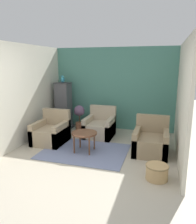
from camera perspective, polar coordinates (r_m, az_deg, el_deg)
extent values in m
plane|color=#B2A893|center=(4.18, -6.86, -16.75)|extent=(20.00, 20.00, 0.00)
cube|color=#4C897A|center=(6.84, 4.10, 6.03)|extent=(3.85, 0.06, 2.52)
cube|color=beige|center=(6.06, -17.46, 4.63)|extent=(0.06, 3.28, 2.52)
cube|color=beige|center=(5.03, 21.15, 2.82)|extent=(0.06, 3.28, 2.52)
cube|color=slate|center=(5.25, -3.53, -10.20)|extent=(1.98, 1.47, 0.01)
cylinder|color=brown|center=(5.10, -3.60, -5.54)|extent=(0.59, 0.59, 0.04)
cylinder|color=brown|center=(5.08, -6.25, -8.49)|extent=(0.04, 0.04, 0.44)
cylinder|color=brown|center=(4.96, -2.29, -8.98)|extent=(0.04, 0.04, 0.44)
cylinder|color=brown|center=(5.40, -4.72, -7.17)|extent=(0.04, 0.04, 0.44)
cylinder|color=brown|center=(5.28, -0.97, -7.58)|extent=(0.04, 0.04, 0.44)
cube|color=#9E896B|center=(5.85, -12.25, -5.97)|extent=(0.77, 0.87, 0.41)
cube|color=#9E896B|center=(6.04, -10.78, -1.19)|extent=(0.77, 0.14, 0.42)
cube|color=#9E896B|center=(5.98, -15.02, -4.94)|extent=(0.12, 0.87, 0.56)
cube|color=#9E896B|center=(5.68, -9.41, -5.63)|extent=(0.12, 0.87, 0.56)
cube|color=#8E7A5B|center=(5.22, 13.58, -8.34)|extent=(0.77, 0.87, 0.41)
cube|color=#8E7A5B|center=(5.43, 14.05, -2.89)|extent=(0.77, 0.14, 0.42)
cube|color=#8E7A5B|center=(5.22, 10.04, -7.32)|extent=(0.12, 0.87, 0.56)
cube|color=#8E7A5B|center=(5.19, 17.24, -7.82)|extent=(0.12, 0.87, 0.56)
cube|color=tan|center=(6.20, 0.41, -4.60)|extent=(0.77, 0.87, 0.41)
cube|color=tan|center=(6.43, 1.34, -0.13)|extent=(0.77, 0.14, 0.42)
cube|color=tan|center=(6.27, -2.44, -3.70)|extent=(0.12, 0.87, 0.56)
cube|color=tan|center=(6.10, 3.35, -4.20)|extent=(0.12, 0.87, 0.56)
cube|color=#353539|center=(7.14, -8.77, -3.77)|extent=(0.52, 0.52, 0.09)
cube|color=#4C4C51|center=(6.98, -8.97, 1.87)|extent=(0.42, 0.42, 1.34)
cube|color=#353539|center=(6.88, -9.17, 7.48)|extent=(0.44, 0.44, 0.03)
ellipsoid|color=teal|center=(6.88, -9.19, 8.29)|extent=(0.10, 0.13, 0.16)
sphere|color=teal|center=(6.86, -9.28, 9.04)|extent=(0.09, 0.09, 0.09)
cone|color=gold|center=(6.82, -9.42, 8.96)|extent=(0.04, 0.04, 0.04)
cone|color=teal|center=(6.93, -8.98, 8.19)|extent=(0.05, 0.11, 0.14)
cylinder|color=brown|center=(6.83, -4.82, -3.71)|extent=(0.25, 0.25, 0.25)
cylinder|color=brown|center=(6.77, -4.86, -1.64)|extent=(0.03, 0.03, 0.26)
sphere|color=#664C6B|center=(6.71, -4.90, 0.36)|extent=(0.32, 0.32, 0.32)
sphere|color=#664C6B|center=(6.79, -5.49, 0.00)|extent=(0.19, 0.19, 0.19)
sphere|color=#664C6B|center=(6.67, -4.33, -0.06)|extent=(0.18, 0.18, 0.18)
cylinder|color=tan|center=(4.19, 15.13, -14.93)|extent=(0.39, 0.39, 0.27)
cylinder|color=olive|center=(4.13, 15.23, -13.40)|extent=(0.41, 0.41, 0.02)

